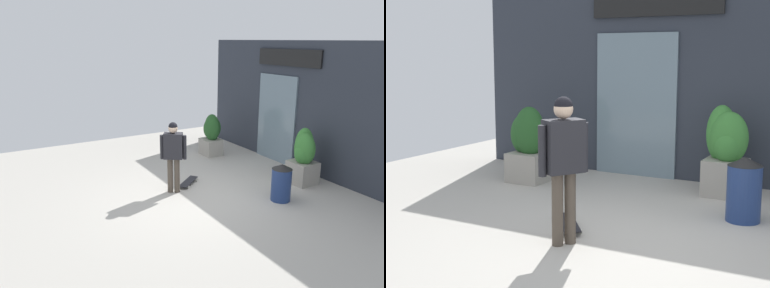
{
  "view_description": "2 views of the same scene",
  "coord_description": "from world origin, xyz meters",
  "views": [
    {
      "loc": [
        6.82,
        -4.09,
        3.49
      ],
      "look_at": [
        -0.65,
        0.21,
        1.06
      ],
      "focal_mm": 35.05,
      "sensor_mm": 36.0,
      "label": 1
    },
    {
      "loc": [
        2.41,
        -5.4,
        2.12
      ],
      "look_at": [
        -0.65,
        0.21,
        1.06
      ],
      "focal_mm": 50.11,
      "sensor_mm": 36.0,
      "label": 2
    }
  ],
  "objects": [
    {
      "name": "skateboard",
      "position": [
        -0.78,
        0.18,
        0.06
      ],
      "size": [
        0.66,
        0.76,
        0.08
      ],
      "rotation": [
        0.0,
        0.0,
        2.24
      ],
      "color": "black",
      "rests_on": "ground_plane"
    },
    {
      "name": "planter_box_right",
      "position": [
        0.55,
        2.7,
        0.71
      ],
      "size": [
        0.67,
        0.63,
        1.38
      ],
      "color": "gray",
      "rests_on": "ground_plane"
    },
    {
      "name": "planter_box_left",
      "position": [
        -2.63,
        2.06,
        0.66
      ],
      "size": [
        0.68,
        0.68,
        1.28
      ],
      "color": "gray",
      "rests_on": "ground_plane"
    },
    {
      "name": "building_facade",
      "position": [
        -0.04,
        3.49,
        1.72
      ],
      "size": [
        8.63,
        0.31,
        3.46
      ],
      "color": "#2D333D",
      "rests_on": "ground_plane"
    },
    {
      "name": "ground_plane",
      "position": [
        0.0,
        0.0,
        0.0
      ],
      "size": [
        12.0,
        12.0,
        0.0
      ],
      "primitive_type": "plane",
      "color": "#B2ADA3"
    },
    {
      "name": "skateboarder",
      "position": [
        -0.52,
        -0.36,
        1.03
      ],
      "size": [
        0.45,
        0.53,
        1.68
      ],
      "rotation": [
        0.0,
        0.0,
        2.56
      ],
      "color": "#4C4238",
      "rests_on": "ground_plane"
    },
    {
      "name": "trash_bin",
      "position": [
        1.08,
        1.5,
        0.42
      ],
      "size": [
        0.45,
        0.45,
        0.84
      ],
      "color": "navy",
      "rests_on": "ground_plane"
    }
  ]
}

